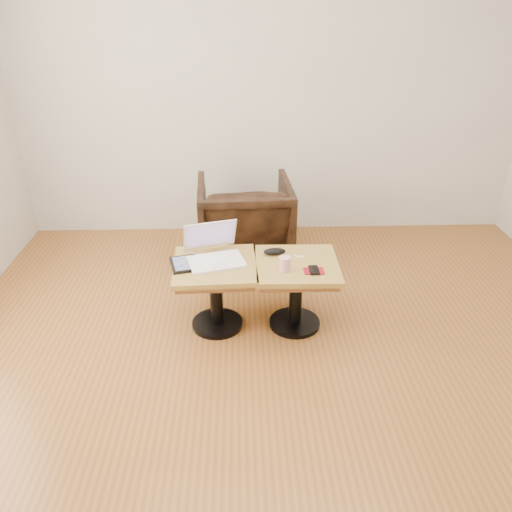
{
  "coord_description": "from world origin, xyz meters",
  "views": [
    {
      "loc": [
        -0.29,
        -2.22,
        2.03
      ],
      "look_at": [
        -0.19,
        0.63,
        0.54
      ],
      "focal_mm": 35.0,
      "sensor_mm": 36.0,
      "label": 1
    }
  ],
  "objects_px": {
    "side_table_left": "(216,280)",
    "armchair": "(245,221)",
    "side_table_right": "(296,279)",
    "striped_cup": "(285,264)",
    "laptop": "(214,253)"
  },
  "relations": [
    {
      "from": "side_table_right",
      "to": "striped_cup",
      "type": "relative_size",
      "value": 5.73
    },
    {
      "from": "side_table_right",
      "to": "laptop",
      "type": "relative_size",
      "value": 1.27
    },
    {
      "from": "striped_cup",
      "to": "side_table_right",
      "type": "bearing_deg",
      "value": 46.66
    },
    {
      "from": "side_table_right",
      "to": "laptop",
      "type": "bearing_deg",
      "value": 174.02
    },
    {
      "from": "striped_cup",
      "to": "laptop",
      "type": "bearing_deg",
      "value": 160.11
    },
    {
      "from": "side_table_left",
      "to": "armchair",
      "type": "height_order",
      "value": "armchair"
    },
    {
      "from": "side_table_right",
      "to": "armchair",
      "type": "distance_m",
      "value": 1.05
    },
    {
      "from": "side_table_left",
      "to": "laptop",
      "type": "bearing_deg",
      "value": 92.49
    },
    {
      "from": "side_table_right",
      "to": "striped_cup",
      "type": "xyz_separation_m",
      "value": [
        -0.09,
        -0.1,
        0.17
      ]
    },
    {
      "from": "side_table_right",
      "to": "armchair",
      "type": "bearing_deg",
      "value": 109.25
    },
    {
      "from": "side_table_right",
      "to": "striped_cup",
      "type": "distance_m",
      "value": 0.21
    },
    {
      "from": "side_table_left",
      "to": "striped_cup",
      "type": "bearing_deg",
      "value": -15.8
    },
    {
      "from": "side_table_left",
      "to": "striped_cup",
      "type": "height_order",
      "value": "striped_cup"
    },
    {
      "from": "side_table_left",
      "to": "side_table_right",
      "type": "height_order",
      "value": "same"
    },
    {
      "from": "laptop",
      "to": "armchair",
      "type": "height_order",
      "value": "laptop"
    }
  ]
}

